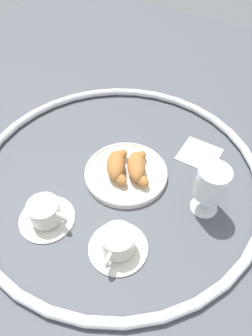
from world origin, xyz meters
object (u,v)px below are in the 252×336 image
object	(u,v)px
coffee_cup_far	(46,213)
juice_glass_left	(211,184)
croissant_large	(117,165)
croissant_small	(137,167)
pastry_plate	(126,173)
folded_napkin	(199,154)
coffee_cup_near	(118,243)

from	to	relation	value
coffee_cup_far	juice_glass_left	world-z (taller)	juice_glass_left
croissant_large	croissant_small	world-z (taller)	same
pastry_plate	croissant_small	bearing A→B (deg)	115.58
croissant_large	juice_glass_left	distance (m)	0.25
pastry_plate	croissant_large	size ratio (longest dim) A/B	1.87
folded_napkin	pastry_plate	bearing A→B (deg)	-38.91
pastry_plate	coffee_cup_far	xyz separation A→B (m)	(0.22, -0.09, 0.02)
pastry_plate	croissant_large	world-z (taller)	croissant_large
folded_napkin	croissant_small	bearing A→B (deg)	-35.16
coffee_cup_far	croissant_large	bearing A→B (deg)	161.65
pastry_plate	croissant_large	xyz separation A→B (m)	(0.01, -0.02, 0.03)
croissant_small	pastry_plate	bearing A→B (deg)	-64.42
pastry_plate	coffee_cup_near	distance (m)	0.22
croissant_small	coffee_cup_near	size ratio (longest dim) A/B	0.89
pastry_plate	coffee_cup_near	size ratio (longest dim) A/B	1.67
folded_napkin	coffee_cup_far	bearing A→B (deg)	-30.64
croissant_small	folded_napkin	size ratio (longest dim) A/B	1.10
croissant_small	coffee_cup_near	xyz separation A→B (m)	(0.21, 0.07, -0.01)
coffee_cup_near	juice_glass_left	distance (m)	0.25
folded_napkin	juice_glass_left	bearing A→B (deg)	24.91
croissant_large	folded_napkin	world-z (taller)	croissant_large
coffee_cup_near	juice_glass_left	size ratio (longest dim) A/B	0.97
croissant_large	coffee_cup_near	xyz separation A→B (m)	(0.19, 0.12, -0.01)
juice_glass_left	folded_napkin	world-z (taller)	juice_glass_left
croissant_large	coffee_cup_far	xyz separation A→B (m)	(0.21, -0.07, -0.01)
croissant_small	folded_napkin	distance (m)	0.21
croissant_small	juice_glass_left	size ratio (longest dim) A/B	0.86
juice_glass_left	coffee_cup_far	bearing A→B (deg)	-53.93
coffee_cup_far	juice_glass_left	xyz separation A→B (m)	(-0.23, 0.31, 0.07)
croissant_small	coffee_cup_near	distance (m)	0.22
croissant_small	juice_glass_left	world-z (taller)	juice_glass_left
croissant_small	folded_napkin	bearing A→B (deg)	144.84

